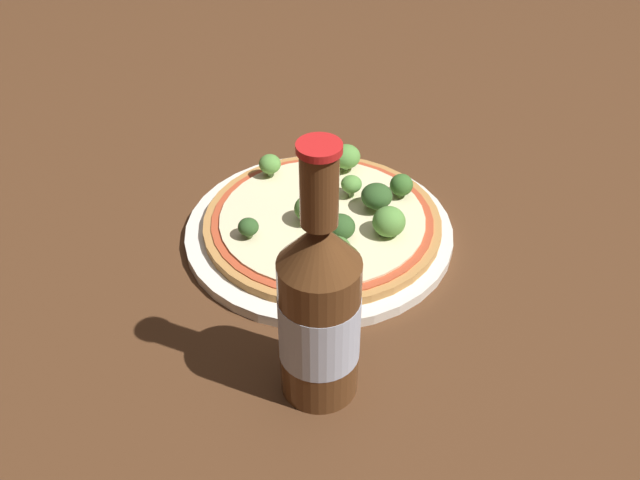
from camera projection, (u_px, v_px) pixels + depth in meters
ground_plane at (331, 231)px, 0.85m from camera, size 3.00×3.00×0.00m
plate at (318, 231)px, 0.84m from camera, size 0.30×0.30×0.01m
pizza at (320, 220)px, 0.84m from camera, size 0.27×0.27×0.01m
broccoli_floret_0 at (377, 196)px, 0.83m from camera, size 0.04×0.04×0.03m
broccoli_floret_1 at (270, 164)px, 0.88m from camera, size 0.03×0.03×0.03m
broccoli_floret_2 at (346, 157)px, 0.89m from camera, size 0.03×0.03×0.03m
broccoli_floret_3 at (337, 250)px, 0.76m from camera, size 0.03×0.03×0.03m
broccoli_floret_4 at (351, 184)px, 0.85m from camera, size 0.02×0.02×0.03m
broccoli_floret_5 at (309, 209)px, 0.81m from camera, size 0.03×0.03×0.03m
broccoli_floret_6 at (389, 222)px, 0.80m from camera, size 0.04×0.04×0.03m
broccoli_floret_7 at (248, 227)px, 0.79m from camera, size 0.02×0.02×0.02m
broccoli_floret_8 at (401, 185)px, 0.85m from camera, size 0.03×0.03×0.03m
broccoli_floret_9 at (340, 227)px, 0.79m from camera, size 0.03×0.03×0.03m
beer_bottle at (319, 310)px, 0.62m from camera, size 0.07×0.07×0.25m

